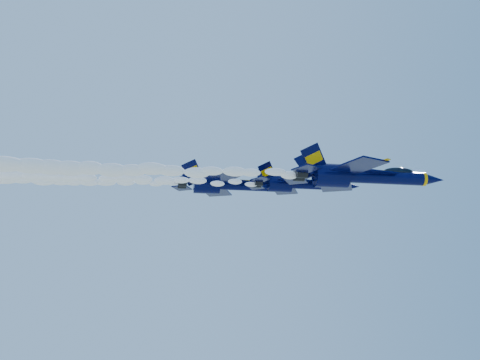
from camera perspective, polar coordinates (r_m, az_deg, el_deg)
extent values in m
cylinder|color=black|center=(80.01, 13.58, 0.22)|extent=(10.35, 1.72, 1.72)
ellipsoid|color=black|center=(77.57, 8.62, 0.41)|extent=(1.79, 3.10, 7.36)
cone|color=black|center=(82.74, 17.86, 0.03)|extent=(2.99, 1.72, 1.72)
cylinder|color=#F1A300|center=(82.13, 17.00, 0.07)|extent=(0.40, 1.79, 1.79)
ellipsoid|color=black|center=(80.99, 14.82, 0.75)|extent=(4.14, 1.35, 1.14)
cube|color=#F1A300|center=(80.90, 14.84, 0.52)|extent=(4.83, 1.15, 0.21)
cube|color=black|center=(74.06, 11.19, 1.34)|extent=(6.16, 7.31, 0.21)
cube|color=black|center=(82.42, 9.05, -0.48)|extent=(6.16, 7.31, 0.21)
cube|color=#F1A300|center=(74.65, 12.35, 1.37)|extent=(2.77, 5.76, 0.11)
cube|color=#F1A300|center=(82.95, 10.11, -0.45)|extent=(2.77, 5.76, 0.11)
cube|color=black|center=(76.27, 7.02, 2.02)|extent=(3.75, 1.18, 4.03)
cube|color=black|center=(78.49, 6.54, 1.50)|extent=(3.75, 1.18, 4.03)
cylinder|color=black|center=(75.78, 5.88, 0.65)|extent=(1.38, 1.26, 1.26)
cylinder|color=black|center=(77.17, 5.60, 0.34)|extent=(1.38, 1.26, 1.26)
cube|color=#F1A300|center=(79.03, 11.22, 0.95)|extent=(12.65, 0.40, 0.09)
ellipsoid|color=white|center=(74.34, -13.27, 1.07)|extent=(48.85, 2.56, 2.31)
cylinder|color=black|center=(86.26, 7.37, -0.48)|extent=(7.93, 1.32, 1.32)
ellipsoid|color=black|center=(84.90, 3.77, -0.36)|extent=(1.37, 2.38, 5.64)
cone|color=black|center=(87.79, 10.58, -0.60)|extent=(2.29, 1.32, 1.32)
cylinder|color=#F1A300|center=(87.45, 9.92, -0.58)|extent=(0.31, 1.37, 1.37)
ellipsoid|color=black|center=(86.85, 8.31, -0.09)|extent=(3.17, 1.03, 0.87)
cube|color=#F1A300|center=(86.78, 8.31, -0.26)|extent=(3.70, 0.88, 0.16)
cube|color=black|center=(81.96, 5.38, 0.26)|extent=(4.72, 5.60, 0.16)
cube|color=black|center=(88.57, 4.28, -0.96)|extent=(4.72, 5.60, 0.16)
cube|color=#F1A300|center=(82.29, 6.21, 0.28)|extent=(2.12, 4.41, 0.09)
cube|color=#F1A300|center=(88.88, 5.06, -0.94)|extent=(2.12, 4.41, 0.09)
cube|color=black|center=(84.01, 2.60, 0.75)|extent=(2.87, 0.91, 3.09)
cube|color=black|center=(85.75, 2.36, 0.41)|extent=(2.87, 0.91, 3.09)
cylinder|color=black|center=(83.75, 1.79, -0.21)|extent=(1.06, 0.97, 0.97)
cylinder|color=black|center=(84.83, 1.65, -0.41)|extent=(1.06, 0.97, 0.97)
cube|color=#F1A300|center=(85.75, 5.66, 0.03)|extent=(9.69, 0.31, 0.07)
ellipsoid|color=white|center=(83.49, -15.31, 0.19)|extent=(48.85, 1.96, 1.77)
cylinder|color=black|center=(92.72, 0.93, -0.55)|extent=(9.56, 1.59, 1.59)
ellipsoid|color=black|center=(91.86, -3.18, -0.41)|extent=(1.66, 2.87, 6.80)
cone|color=black|center=(93.92, 4.64, -0.69)|extent=(2.76, 1.59, 1.59)
cylinder|color=#F1A300|center=(93.64, 3.88, -0.66)|extent=(0.37, 1.66, 1.66)
ellipsoid|color=black|center=(93.24, 2.03, -0.12)|extent=(3.82, 1.24, 1.05)
cube|color=#F1A300|center=(93.16, 2.03, -0.31)|extent=(4.46, 1.06, 0.19)
cube|color=black|center=(88.00, -1.67, 0.28)|extent=(5.69, 6.75, 0.19)
cube|color=black|center=(96.15, -2.30, -1.08)|extent=(5.69, 6.75, 0.19)
cube|color=#F1A300|center=(88.22, -0.71, 0.31)|extent=(2.56, 5.32, 0.11)
cube|color=#F1A300|center=(96.34, -1.42, -1.05)|extent=(2.56, 5.32, 0.11)
cube|color=black|center=(91.04, -4.56, 0.83)|extent=(3.46, 1.09, 3.72)
cube|color=black|center=(93.18, -4.67, 0.44)|extent=(3.46, 1.09, 3.72)
cylinder|color=black|center=(90.91, -5.47, -0.24)|extent=(1.27, 1.17, 1.17)
cylinder|color=black|center=(92.24, -5.52, -0.46)|extent=(1.27, 1.17, 1.17)
cube|color=#F1A300|center=(92.48, -1.01, 0.03)|extent=(11.68, 0.37, 0.08)
ellipsoid|color=white|center=(93.59, -20.93, 0.10)|extent=(48.85, 2.37, 2.13)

